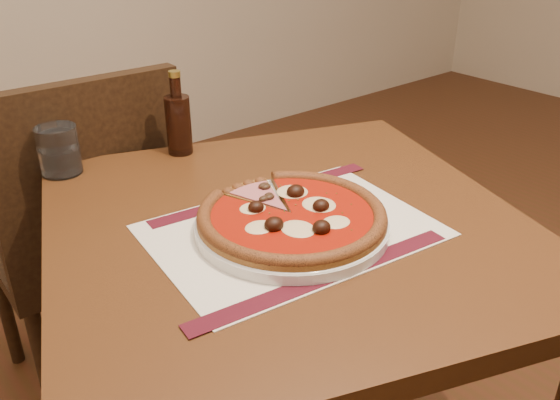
% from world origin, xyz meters
% --- Properties ---
extents(table, '(1.02, 1.02, 0.75)m').
position_xyz_m(table, '(-0.95, 0.95, 0.65)').
color(table, '#573014').
rests_on(table, ground).
extents(chair_far, '(0.45, 0.45, 0.91)m').
position_xyz_m(chair_far, '(-1.10, 1.55, 0.52)').
color(chair_far, black).
rests_on(chair_far, ground).
extents(placemat, '(0.49, 0.38, 0.00)m').
position_xyz_m(placemat, '(-0.97, 0.92, 0.75)').
color(placemat, silver).
rests_on(placemat, table).
extents(plate, '(0.32, 0.32, 0.02)m').
position_xyz_m(plate, '(-0.97, 0.92, 0.76)').
color(plate, white).
rests_on(plate, placemat).
extents(pizza, '(0.31, 0.31, 0.04)m').
position_xyz_m(pizza, '(-0.97, 0.92, 0.78)').
color(pizza, '#9F6A26').
rests_on(pizza, plate).
extents(ham_slice, '(0.10, 0.14, 0.02)m').
position_xyz_m(ham_slice, '(-0.97, 1.00, 0.78)').
color(ham_slice, '#9F6A26').
rests_on(ham_slice, plate).
extents(water_glass, '(0.09, 0.09, 0.10)m').
position_xyz_m(water_glass, '(-1.18, 1.39, 0.80)').
color(water_glass, white).
rests_on(water_glass, table).
extents(bottle, '(0.05, 0.05, 0.18)m').
position_xyz_m(bottle, '(-0.94, 1.33, 0.82)').
color(bottle, black).
rests_on(bottle, table).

